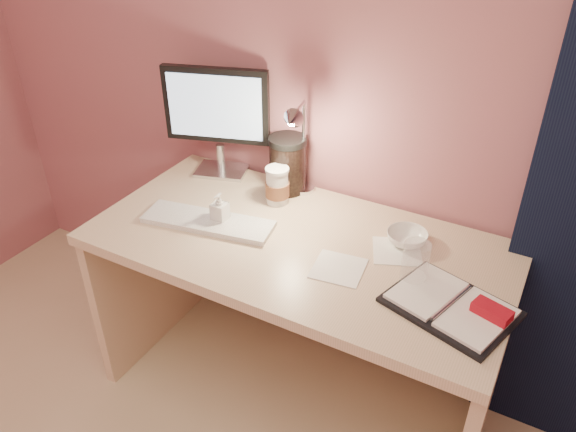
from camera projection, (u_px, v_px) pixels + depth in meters
The scene contains 12 objects.
desk at pixel (307, 281), 2.04m from camera, with size 1.40×0.70×0.73m.
monitor at pixel (217, 112), 2.13m from camera, with size 0.40×0.20×0.43m.
keyboard at pixel (208, 222), 1.94m from camera, with size 0.46×0.14×0.02m, color white.
planner at pixel (454, 306), 1.57m from camera, with size 0.39×0.34×0.05m.
paper_a at pixel (338, 268), 1.73m from camera, with size 0.15×0.15×0.00m, color white.
paper_c at pixel (397, 251), 1.81m from camera, with size 0.15×0.15×0.00m, color white.
coffee_cup at pixel (277, 187), 2.04m from camera, with size 0.09×0.09×0.14m.
clear_cup at pixel (415, 264), 1.64m from camera, with size 0.08×0.08×0.14m, color white.
bowl at pixel (407, 238), 1.84m from camera, with size 0.13×0.13×0.04m, color white.
lotion_bottle at pixel (220, 209), 1.92m from camera, with size 0.05×0.05×0.11m, color silver.
dark_jar at pixel (288, 167), 2.10m from camera, with size 0.14×0.14×0.19m, color black.
desk_lamp at pixel (286, 141), 1.96m from camera, with size 0.12×0.24×0.38m.
Camera 1 is at (0.71, 0.02, 1.80)m, focal length 35.00 mm.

